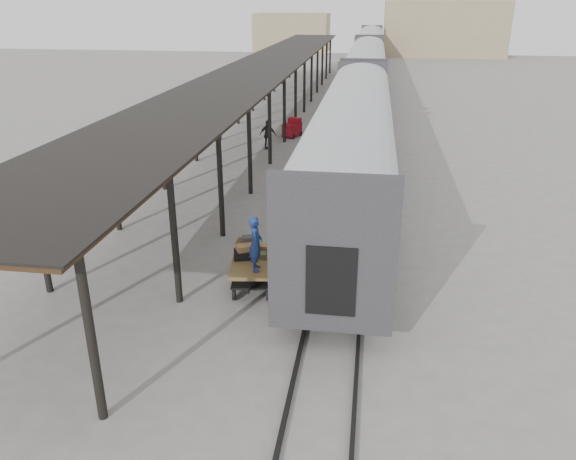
{
  "coord_description": "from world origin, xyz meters",
  "views": [
    {
      "loc": [
        3.94,
        -15.81,
        8.24
      ],
      "look_at": [
        1.6,
        -0.17,
        1.7
      ],
      "focal_mm": 35.0,
      "sensor_mm": 36.0,
      "label": 1
    }
  ],
  "objects_px": {
    "baggage_cart": "(253,266)",
    "luggage_tug": "(292,128)",
    "pedestrian": "(268,135)",
    "porter": "(256,244)"
  },
  "relations": [
    {
      "from": "luggage_tug",
      "to": "porter",
      "type": "distance_m",
      "value": 20.96
    },
    {
      "from": "baggage_cart",
      "to": "pedestrian",
      "type": "xyz_separation_m",
      "value": [
        -2.59,
        16.74,
        0.21
      ]
    },
    {
      "from": "porter",
      "to": "pedestrian",
      "type": "bearing_deg",
      "value": 0.01
    },
    {
      "from": "pedestrian",
      "to": "baggage_cart",
      "type": "bearing_deg",
      "value": 107.94
    },
    {
      "from": "luggage_tug",
      "to": "porter",
      "type": "relative_size",
      "value": 0.9
    },
    {
      "from": "baggage_cart",
      "to": "luggage_tug",
      "type": "height_order",
      "value": "luggage_tug"
    },
    {
      "from": "baggage_cart",
      "to": "luggage_tug",
      "type": "distance_m",
      "value": 20.26
    },
    {
      "from": "luggage_tug",
      "to": "porter",
      "type": "bearing_deg",
      "value": -64.08
    },
    {
      "from": "baggage_cart",
      "to": "luggage_tug",
      "type": "xyz_separation_m",
      "value": [
        -1.65,
        20.19,
        -0.12
      ]
    },
    {
      "from": "luggage_tug",
      "to": "pedestrian",
      "type": "height_order",
      "value": "pedestrian"
    }
  ]
}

